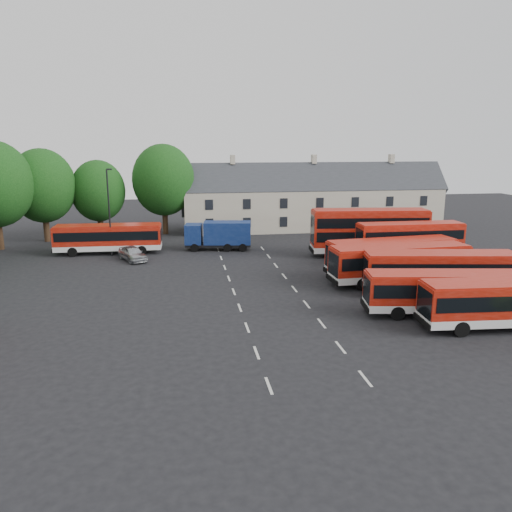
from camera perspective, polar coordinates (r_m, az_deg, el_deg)
The scene contains 15 objects.
ground at distance 38.35m, azimuth -2.23°, elevation -4.97°, with size 140.00×140.00×0.00m, color black.
lane_markings at distance 40.57m, azimuth 0.96°, elevation -3.94°, with size 5.15×33.80×0.01m.
treeline at distance 58.29m, azimuth -25.50°, elevation 6.69°, with size 29.92×32.59×12.01m.
terrace_houses at distance 69.13m, azimuth 6.51°, elevation 6.31°, with size 35.70×7.13×10.06m.
bus_row_a at distance 35.82m, azimuth 26.88°, elevation -4.56°, with size 11.26×3.32×3.14m.
bus_row_b at distance 36.84m, azimuth 20.72°, elevation -3.61°, with size 11.00×4.09×3.04m.
bus_row_c at distance 41.72m, azimuth 20.31°, elevation -1.42°, with size 12.17×4.53×3.36m.
bus_row_d at distance 43.59m, azimuth 16.08°, elevation -0.55°, with size 11.87×3.28×3.32m.
bus_row_e at distance 46.03m, azimuth 15.26°, elevation 0.20°, with size 11.93×3.82×3.31m.
bus_dd_south at distance 50.45m, azimuth 17.14°, elevation 1.63°, with size 10.22×2.46×4.18m.
bus_dd_north at distance 53.52m, azimuth 12.84°, elevation 2.97°, with size 12.24×3.97×4.93m.
bus_north at distance 55.64m, azimuth -16.52°, elevation 2.17°, with size 11.16×2.86×3.14m.
box_truck at distance 55.37m, azimuth -4.23°, elevation 2.50°, with size 7.45×3.27×3.15m.
silver_car at distance 51.94m, azimuth -13.93°, elevation 0.29°, with size 1.74×4.33×1.48m, color #B3B7BC.
lamppost at distance 53.98m, azimuth -16.41°, elevation 5.06°, with size 0.63×0.25×9.10m.
Camera 1 is at (-4.07, -36.25, 11.83)m, focal length 35.00 mm.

